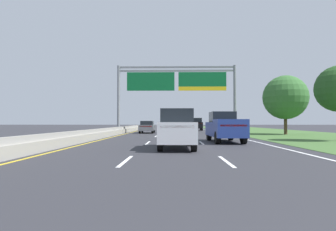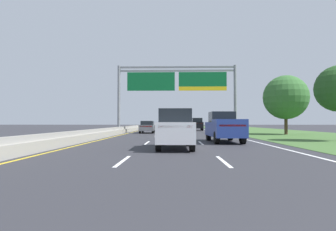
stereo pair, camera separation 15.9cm
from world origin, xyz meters
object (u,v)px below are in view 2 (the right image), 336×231
(car_black_right_lane_suv, at_px, (197,124))
(car_darkgreen_centre_lane_suv, at_px, (176,124))
(overhead_sign_gantry, at_px, (177,85))
(pickup_truck_blue, at_px, (224,127))
(car_silver_centre_lane_sedan, at_px, (174,127))
(roadside_tree_mid, at_px, (286,97))
(car_white_centre_lane_suv, at_px, (175,128))
(car_grey_left_lane_sedan, at_px, (148,127))

(car_black_right_lane_suv, bearing_deg, car_darkgreen_centre_lane_suv, 37.48)
(overhead_sign_gantry, relative_size, pickup_truck_blue, 2.76)
(pickup_truck_blue, relative_size, car_darkgreen_centre_lane_suv, 1.15)
(car_silver_centre_lane_sedan, bearing_deg, car_darkgreen_centre_lane_suv, -1.14)
(car_black_right_lane_suv, xyz_separation_m, car_darkgreen_centre_lane_suv, (-3.63, 5.03, 0.00))
(roadside_tree_mid, bearing_deg, car_white_centre_lane_suv, -126.38)
(car_silver_centre_lane_sedan, relative_size, car_darkgreen_centre_lane_suv, 0.93)
(overhead_sign_gantry, bearing_deg, pickup_truck_blue, -77.67)
(car_silver_centre_lane_sedan, height_order, roadside_tree_mid, roadside_tree_mid)
(pickup_truck_blue, xyz_separation_m, car_darkgreen_centre_lane_suv, (-3.38, 32.89, 0.02))
(car_black_right_lane_suv, height_order, roadside_tree_mid, roadside_tree_mid)
(pickup_truck_blue, height_order, car_white_centre_lane_suv, pickup_truck_blue)
(pickup_truck_blue, distance_m, car_black_right_lane_suv, 27.86)
(car_silver_centre_lane_sedan, relative_size, roadside_tree_mid, 0.65)
(car_darkgreen_centre_lane_suv, bearing_deg, roadside_tree_mid, -147.57)
(pickup_truck_blue, distance_m, car_silver_centre_lane_sedan, 12.55)
(car_silver_centre_lane_sedan, distance_m, car_grey_left_lane_sedan, 5.44)
(car_grey_left_lane_sedan, bearing_deg, pickup_truck_blue, -156.49)
(car_darkgreen_centre_lane_suv, height_order, roadside_tree_mid, roadside_tree_mid)
(pickup_truck_blue, xyz_separation_m, car_grey_left_lane_sedan, (-7.10, 16.22, -0.26))
(overhead_sign_gantry, height_order, car_silver_centre_lane_sedan, overhead_sign_gantry)
(car_silver_centre_lane_sedan, bearing_deg, pickup_truck_blue, -163.39)
(car_black_right_lane_suv, relative_size, car_white_centre_lane_suv, 1.01)
(overhead_sign_gantry, bearing_deg, car_black_right_lane_suv, 74.49)
(overhead_sign_gantry, relative_size, car_white_centre_lane_suv, 3.19)
(overhead_sign_gantry, height_order, car_white_centre_lane_suv, overhead_sign_gantry)
(overhead_sign_gantry, height_order, car_grey_left_lane_sedan, overhead_sign_gantry)
(overhead_sign_gantry, distance_m, car_white_centre_lane_suv, 20.80)
(overhead_sign_gantry, relative_size, car_grey_left_lane_sedan, 3.42)
(car_silver_centre_lane_sedan, height_order, car_black_right_lane_suv, car_black_right_lane_suv)
(car_black_right_lane_suv, height_order, car_grey_left_lane_sedan, car_black_right_lane_suv)
(car_grey_left_lane_sedan, xyz_separation_m, roadside_tree_mid, (16.27, -4.07, 3.44))
(pickup_truck_blue, relative_size, roadside_tree_mid, 0.80)
(pickup_truck_blue, distance_m, car_white_centre_lane_suv, 6.19)
(car_silver_centre_lane_sedan, relative_size, car_white_centre_lane_suv, 0.93)
(pickup_truck_blue, bearing_deg, car_white_centre_lane_suv, 143.65)
(overhead_sign_gantry, xyz_separation_m, car_darkgreen_centre_lane_suv, (-0.08, 17.81, -5.06))
(overhead_sign_gantry, relative_size, car_silver_centre_lane_sedan, 3.41)
(car_darkgreen_centre_lane_suv, xyz_separation_m, roadside_tree_mid, (12.55, -20.75, 3.16))
(overhead_sign_gantry, height_order, roadside_tree_mid, overhead_sign_gantry)
(car_white_centre_lane_suv, bearing_deg, car_grey_left_lane_sedan, 8.64)
(car_black_right_lane_suv, height_order, car_darkgreen_centre_lane_suv, same)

